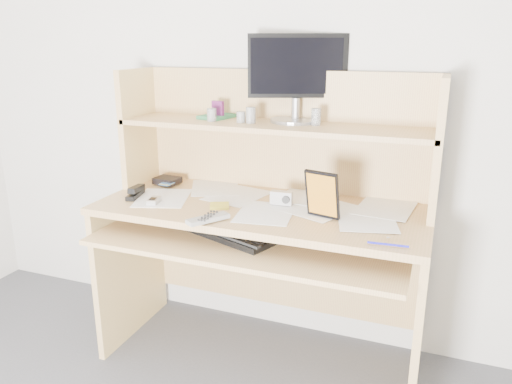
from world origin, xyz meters
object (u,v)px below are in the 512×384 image
(desk, at_px, (267,212))
(game_case, at_px, (322,195))
(tv_remote, at_px, (208,219))
(keyboard, at_px, (223,229))
(monitor, at_px, (297,75))

(desk, xyz_separation_m, game_case, (0.28, -0.15, 0.16))
(desk, bearing_deg, tv_remote, -109.67)
(keyboard, bearing_deg, desk, 76.84)
(desk, relative_size, keyboard, 2.64)
(keyboard, bearing_deg, game_case, 25.99)
(keyboard, distance_m, game_case, 0.45)
(desk, distance_m, keyboard, 0.23)
(game_case, bearing_deg, tv_remote, -140.67)
(tv_remote, distance_m, game_case, 0.45)
(keyboard, relative_size, tv_remote, 3.04)
(keyboard, relative_size, game_case, 2.75)
(desk, relative_size, game_case, 7.25)
(keyboard, xyz_separation_m, game_case, (0.41, 0.04, 0.19))
(keyboard, bearing_deg, monitor, 80.67)
(tv_remote, relative_size, monitor, 0.42)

